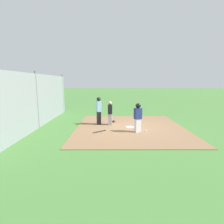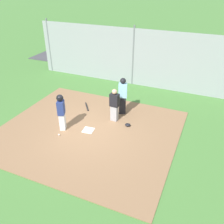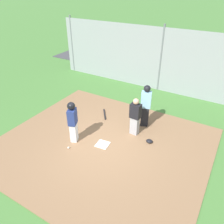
# 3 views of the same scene
# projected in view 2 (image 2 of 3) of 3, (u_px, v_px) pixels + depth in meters

# --- Properties ---
(ground_plane) EXTENTS (140.00, 140.00, 0.00)m
(ground_plane) POSITION_uv_depth(u_px,v_px,m) (88.00, 131.00, 10.20)
(ground_plane) COLOR #477A38
(dirt_infield) EXTENTS (7.20, 6.40, 0.03)m
(dirt_infield) POSITION_uv_depth(u_px,v_px,m) (88.00, 131.00, 10.19)
(dirt_infield) COLOR #896647
(dirt_infield) RESTS_ON ground_plane
(home_plate) EXTENTS (0.48, 0.48, 0.02)m
(home_plate) POSITION_uv_depth(u_px,v_px,m) (88.00, 130.00, 10.18)
(home_plate) COLOR white
(home_plate) RESTS_ON dirt_infield
(catcher) EXTENTS (0.39, 0.28, 1.50)m
(catcher) POSITION_uv_depth(u_px,v_px,m) (114.00, 105.00, 10.53)
(catcher) COLOR #9E9EA3
(catcher) RESTS_ON dirt_infield
(umpire) EXTENTS (0.44, 0.36, 1.75)m
(umpire) POSITION_uv_depth(u_px,v_px,m) (123.00, 95.00, 10.99)
(umpire) COLOR black
(umpire) RESTS_ON dirt_infield
(runner) EXTENTS (0.39, 0.45, 1.58)m
(runner) POSITION_uv_depth(u_px,v_px,m) (61.00, 110.00, 9.85)
(runner) COLOR silver
(runner) RESTS_ON dirt_infield
(baseball_bat) EXTENTS (0.54, 0.69, 0.06)m
(baseball_bat) POSITION_uv_depth(u_px,v_px,m) (87.00, 107.00, 11.94)
(baseball_bat) COLOR black
(baseball_bat) RESTS_ON dirt_infield
(catcher_mask) EXTENTS (0.24, 0.20, 0.12)m
(catcher_mask) POSITION_uv_depth(u_px,v_px,m) (128.00, 125.00, 10.44)
(catcher_mask) COLOR black
(catcher_mask) RESTS_ON dirt_infield
(baseball) EXTENTS (0.07, 0.07, 0.07)m
(baseball) POSITION_uv_depth(u_px,v_px,m) (59.00, 135.00, 9.85)
(baseball) COLOR white
(baseball) RESTS_ON dirt_infield
(backstop_fence) EXTENTS (12.00, 0.10, 3.35)m
(backstop_fence) POSITION_uv_depth(u_px,v_px,m) (133.00, 57.00, 13.78)
(backstop_fence) COLOR #93999E
(backstop_fence) RESTS_ON ground_plane
(parking_lot) EXTENTS (18.00, 5.20, 0.04)m
(parking_lot) POSITION_uv_depth(u_px,v_px,m) (150.00, 63.00, 17.79)
(parking_lot) COLOR #424247
(parking_lot) RESTS_ON ground_plane
(parked_car_green) EXTENTS (4.27, 2.02, 1.28)m
(parked_car_green) POSITION_uv_depth(u_px,v_px,m) (114.00, 51.00, 18.51)
(parked_car_green) COLOR #235B38
(parked_car_green) RESTS_ON parking_lot
(parked_car_silver) EXTENTS (4.22, 1.93, 1.28)m
(parked_car_silver) POSITION_uv_depth(u_px,v_px,m) (76.00, 48.00, 19.26)
(parked_car_silver) COLOR #B2B2B7
(parked_car_silver) RESTS_ON parking_lot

